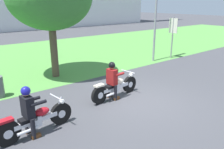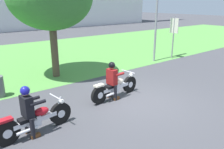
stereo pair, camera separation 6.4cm
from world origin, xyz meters
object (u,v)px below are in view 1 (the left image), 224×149
object	(u,v)px
rider_lead	(112,78)
sign_banner	(173,31)
motorcycle_follow	(36,120)
motorcycle_lead	(116,87)
rider_follow	(28,108)

from	to	relation	value
rider_lead	sign_banner	bearing A→B (deg)	15.36
motorcycle_follow	sign_banner	bearing A→B (deg)	12.22
rider_lead	motorcycle_follow	world-z (taller)	rider_lead
motorcycle_lead	motorcycle_follow	xyz separation A→B (m)	(-3.20, -0.56, 0.00)
motorcycle_lead	rider_follow	world-z (taller)	rider_follow
rider_lead	motorcycle_follow	xyz separation A→B (m)	(-3.03, -0.54, -0.42)
motorcycle_lead	rider_follow	size ratio (longest dim) A/B	1.58
rider_lead	sign_banner	distance (m)	7.53
rider_follow	motorcycle_lead	bearing A→B (deg)	4.07
motorcycle_follow	rider_follow	bearing A→B (deg)	179.19
sign_banner	rider_lead	bearing A→B (deg)	-159.08
rider_lead	rider_follow	distance (m)	3.25
motorcycle_follow	sign_banner	world-z (taller)	sign_banner
motorcycle_lead	sign_banner	distance (m)	7.43
motorcycle_lead	motorcycle_follow	size ratio (longest dim) A/B	1.03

